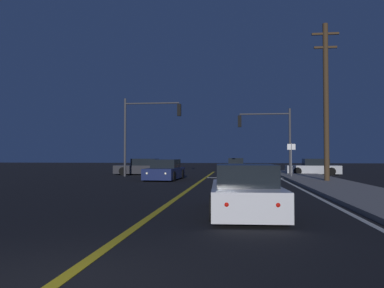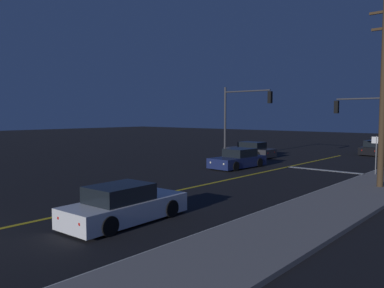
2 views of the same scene
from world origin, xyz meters
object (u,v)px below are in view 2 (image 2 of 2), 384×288
Objects in this scene: car_distant_tail_charcoal at (250,150)px; car_parked_curb_navy at (238,159)px; street_sign_corner at (376,149)px; traffic_signal_near_right at (370,118)px; traffic_signal_far_left at (241,111)px; car_side_waiting_black at (376,148)px; utility_pole_right at (383,92)px; car_following_oncoming_white at (124,206)px.

car_parked_curb_navy is at bearing -152.82° from car_distant_tail_charcoal.
car_distant_tail_charcoal is 12.41m from street_sign_corner.
traffic_signal_far_left is at bearing 8.37° from traffic_signal_near_right.
car_side_waiting_black is at bearing 60.64° from traffic_signal_far_left.
car_parked_curb_navy is 5.50m from traffic_signal_far_left.
car_side_waiting_black is at bearing 105.60° from street_sign_corner.
car_side_waiting_black is at bearing 106.28° from utility_pole_right.
car_distant_tail_charcoal is at bearing 108.68° from car_following_oncoming_white.
car_distant_tail_charcoal is at bearing 147.10° from utility_pole_right.
traffic_signal_near_right is 0.56× the size of utility_pole_right.
car_following_oncoming_white is 16.77m from street_sign_corner.
traffic_signal_near_right reaches higher than car_following_oncoming_white.
car_parked_curb_navy is at bearing 168.82° from utility_pole_right.
traffic_signal_far_left reaches higher than car_distant_tail_charcoal.
car_following_oncoming_white is at bearing -102.30° from street_sign_corner.
car_side_waiting_black is 1.89× the size of street_sign_corner.
utility_pole_right is at bearing 65.09° from car_following_oncoming_white.
traffic_signal_near_right is at bearing 110.56° from utility_pole_right.
car_side_waiting_black is 0.50× the size of utility_pole_right.
car_parked_curb_navy is 0.98× the size of car_following_oncoming_white.
car_following_oncoming_white is at bearing -88.18° from car_side_waiting_black.
car_distant_tail_charcoal is 0.48× the size of utility_pole_right.
street_sign_corner is at bearing 75.01° from car_following_oncoming_white.
street_sign_corner is (8.47, 2.24, 1.07)m from car_parked_curb_navy.
car_parked_curb_navy is 0.88× the size of traffic_signal_near_right.
traffic_signal_near_right is at bearing 113.61° from street_sign_corner.
car_parked_curb_navy is 1.87× the size of street_sign_corner.
traffic_signal_far_left reaches higher than car_side_waiting_black.
traffic_signal_far_left is at bearing -55.35° from car_parked_curb_navy.
utility_pole_right is (4.97, 12.16, 4.24)m from car_following_oncoming_white.
car_distant_tail_charcoal is 22.11m from car_following_oncoming_white.
traffic_signal_near_right is 2.13× the size of street_sign_corner.
traffic_signal_far_left is 0.64× the size of utility_pole_right.
car_side_waiting_black is 19.11m from utility_pole_right.
street_sign_corner reaches higher than car_side_waiting_black.
utility_pole_right is at bearing -121.67° from car_distant_tail_charcoal.
traffic_signal_near_right is (2.34, 19.16, 2.92)m from car_following_oncoming_white.
car_parked_curb_navy is at bearing -58.17° from traffic_signal_far_left.
traffic_signal_far_left is 11.08m from street_sign_corner.
car_following_oncoming_white is 1.91× the size of street_sign_corner.
traffic_signal_near_right is (10.40, -1.43, 2.92)m from car_distant_tail_charcoal.
traffic_signal_near_right is 3.58m from street_sign_corner.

